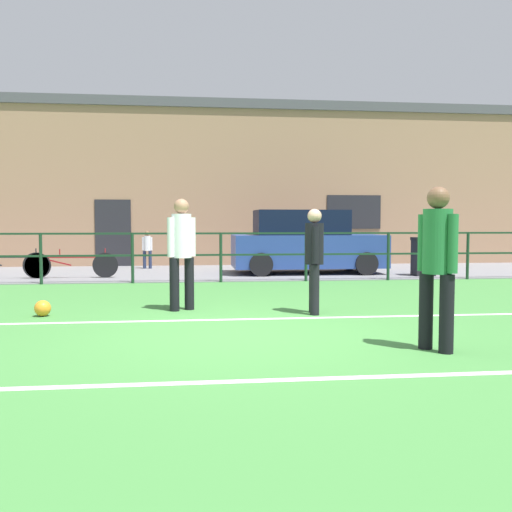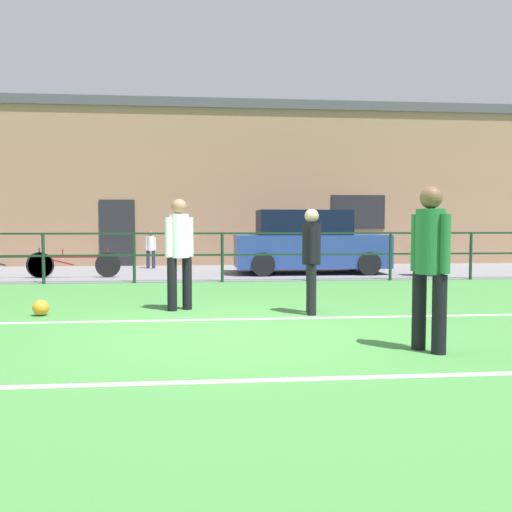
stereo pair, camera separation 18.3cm
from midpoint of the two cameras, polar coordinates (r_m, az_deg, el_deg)
ground at (r=6.95m, az=-0.81°, el=-8.06°), size 60.00×44.00×0.04m
field_line_touchline at (r=7.90m, az=-1.41°, el=-6.50°), size 36.00×0.11×0.00m
field_line_hash at (r=4.91m, az=1.31°, el=-12.63°), size 36.00×0.11×0.00m
pavement_strip at (r=15.36m, az=-3.49°, el=-1.67°), size 48.00×5.00×0.02m
perimeter_fence at (r=12.82m, az=-3.08°, el=0.64°), size 36.07×0.07×1.15m
clubhouse_facade at (r=19.04m, az=-3.95°, el=7.29°), size 28.00×2.56×5.31m
player_goalkeeper at (r=8.33m, az=6.34°, el=0.16°), size 0.28×0.43×1.57m
player_striker at (r=6.13m, az=18.24°, el=-0.24°), size 0.31×0.43×1.74m
player_winger at (r=8.71m, az=-7.28°, el=0.90°), size 0.43×0.30×1.74m
soccer_ball_match at (r=8.75m, az=-20.66°, el=-4.99°), size 0.24×0.24×0.24m
spectator_child at (r=16.76m, az=-10.45°, el=0.91°), size 0.31×0.20×1.12m
parked_car_red at (r=15.00m, az=5.74°, el=1.27°), size 4.03×1.80×1.69m
bicycle_parked_0 at (r=14.35m, az=-17.79°, el=-0.84°), size 2.22×0.04×0.72m
bicycle_parked_2 at (r=14.77m, az=-23.96°, el=-0.83°), size 2.21×0.04×0.73m
trash_bin_0 at (r=14.82m, az=17.42°, el=-0.04°), size 0.54×0.46×0.98m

